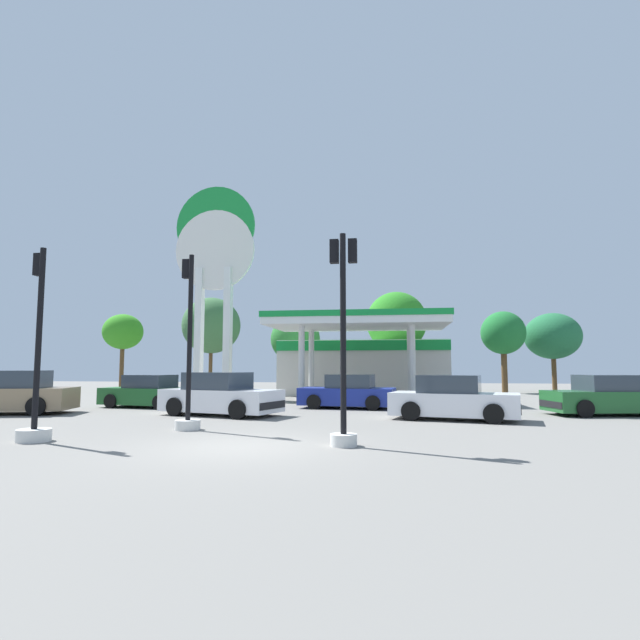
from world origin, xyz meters
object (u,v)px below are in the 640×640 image
Objects in this scene: car_2 at (148,393)px; tree_1 at (211,326)px; traffic_signal_1 at (36,388)px; tree_4 at (503,333)px; traffic_signal_0 at (343,353)px; car_5 at (220,396)px; tree_2 at (295,339)px; car_1 at (348,393)px; car_3 at (453,399)px; tree_3 at (396,322)px; car_0 at (605,397)px; car_4 at (10,394)px; tree_0 at (123,332)px; traffic_signal_2 at (188,374)px; station_pole_sign at (215,261)px; tree_5 at (553,336)px.

car_2 is 0.61× the size of tree_1.
tree_4 reaches higher than traffic_signal_1.
car_2 is at bearing 135.68° from traffic_signal_0.
tree_4 reaches higher than traffic_signal_0.
tree_2 reaches higher than car_5.
tree_4 is at bearing 55.56° from car_1.
tree_4 reaches higher than car_5.
tree_4 reaches higher than car_1.
car_2 is 15.68m from tree_1.
tree_3 is (-1.72, 17.16, 4.21)m from car_3.
car_2 is at bearing 177.19° from car_0.
tree_0 is at bearing 107.87° from car_4.
car_3 is 17.76m from tree_3.
car_5 is 0.94× the size of traffic_signal_2.
station_pole_sign reaches higher than tree_0.
traffic_signal_0 reaches higher than car_5.
tree_2 is at bearing 92.67° from car_5.
car_1 is (-9.80, 1.73, -0.01)m from car_0.
car_1 is 0.61× the size of tree_3.
station_pole_sign is at bearing -155.55° from tree_4.
tree_4 is at bearing 58.43° from traffic_signal_2.
traffic_signal_0 is at bearing 3.09° from traffic_signal_1.
station_pole_sign is 1.78× the size of tree_3.
tree_3 is (2.27, 13.03, 4.24)m from car_1.
tree_3 is (10.57, 7.23, -3.07)m from station_pole_sign.
traffic_signal_0 is 23.49m from tree_3.
tree_1 is at bearing 111.71° from car_5.
station_pole_sign reaches higher than traffic_signal_2.
car_3 is (3.99, -4.14, 0.02)m from car_1.
tree_5 reaches higher than car_4.
car_3 is 0.78× the size of tree_0.
traffic_signal_1 is at bearing -127.39° from tree_5.
tree_1 reaches higher than car_0.
tree_0 is (-5.86, 18.18, 3.68)m from car_4.
car_0 is 18.67m from car_2.
traffic_signal_0 is at bearing -60.39° from station_pole_sign.
car_5 is 0.68× the size of tree_1.
car_2 is at bearing -143.63° from tree_5.
tree_1 reaches higher than car_2.
car_0 is 9.95m from car_1.
car_5 is at bearing -139.25° from car_1.
car_1 is 8.88m from car_2.
station_pole_sign is 2.75× the size of car_3.
traffic_signal_2 reaches higher than traffic_signal_1.
tree_1 reaches higher than car_3.
station_pole_sign is at bearing 145.08° from car_1.
tree_1 is at bearing 175.79° from tree_3.
station_pole_sign is 2.23× the size of tree_5.
car_5 is 7.25m from traffic_signal_1.
car_3 is 21.89m from tree_5.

